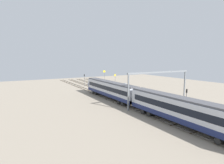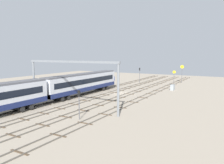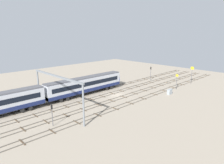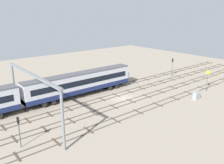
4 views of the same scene
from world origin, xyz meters
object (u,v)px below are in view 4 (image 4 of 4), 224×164
object	(u,v)px
overhead_gantry	(33,86)
signal_light_trackside_approach	(172,65)
speed_sign_mid_trackside	(208,78)
signal_light_trackside_departure	(19,128)
train	(23,96)
relay_cabinet	(196,96)

from	to	relation	value
overhead_gantry	signal_light_trackside_approach	world-z (taller)	overhead_gantry
speed_sign_mid_trackside	signal_light_trackside_departure	size ratio (longest dim) A/B	1.11
overhead_gantry	train	bearing A→B (deg)	84.39
train	signal_light_trackside_departure	world-z (taller)	train
train	overhead_gantry	distance (m)	7.66
speed_sign_mid_trackside	relay_cabinet	size ratio (longest dim) A/B	2.97
train	speed_sign_mid_trackside	size ratio (longest dim) A/B	10.68
speed_sign_mid_trackside	signal_light_trackside_approach	distance (m)	12.96
overhead_gantry	relay_cabinet	world-z (taller)	overhead_gantry
speed_sign_mid_trackside	signal_light_trackside_departure	xyz separation A→B (m)	(-38.94, 3.63, -0.23)
overhead_gantry	signal_light_trackside_departure	xyz separation A→B (m)	(-4.01, -4.75, -3.47)
overhead_gantry	speed_sign_mid_trackside	world-z (taller)	overhead_gantry
overhead_gantry	signal_light_trackside_departure	size ratio (longest dim) A/B	4.35
overhead_gantry	speed_sign_mid_trackside	distance (m)	36.06
speed_sign_mid_trackside	train	bearing A→B (deg)	156.21
speed_sign_mid_trackside	signal_light_trackside_approach	bearing A→B (deg)	71.24
train	signal_light_trackside_approach	xyz separation A→B (m)	(38.44, -2.83, 0.55)
speed_sign_mid_trackside	relay_cabinet	distance (m)	6.35
signal_light_trackside_approach	relay_cabinet	distance (m)	16.92
signal_light_trackside_departure	signal_light_trackside_approach	bearing A→B (deg)	11.34
train	signal_light_trackside_approach	size ratio (longest dim) A/B	10.23
train	overhead_gantry	world-z (taller)	overhead_gantry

